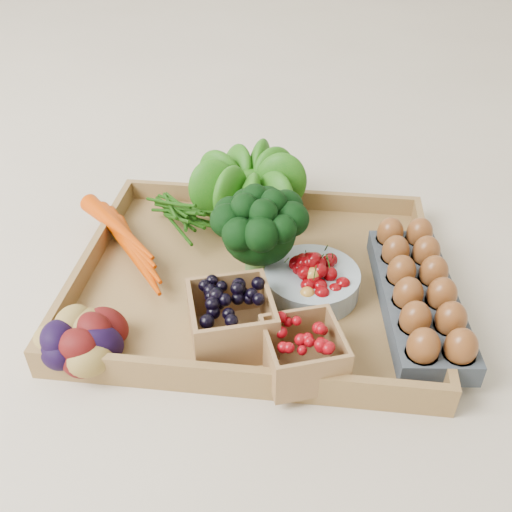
# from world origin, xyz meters

# --- Properties ---
(ground) EXTENTS (4.00, 4.00, 0.00)m
(ground) POSITION_xyz_m (0.00, 0.00, 0.00)
(ground) COLOR beige
(ground) RESTS_ON ground
(tray) EXTENTS (0.55, 0.45, 0.01)m
(tray) POSITION_xyz_m (0.00, 0.00, 0.01)
(tray) COLOR olive
(tray) RESTS_ON ground
(carrots) EXTENTS (0.22, 0.16, 0.05)m
(carrots) POSITION_xyz_m (-0.22, 0.05, 0.04)
(carrots) COLOR #C03800
(carrots) RESTS_ON tray
(lettuce) EXTENTS (0.14, 0.14, 0.14)m
(lettuce) POSITION_xyz_m (-0.03, 0.20, 0.08)
(lettuce) COLOR #11560D
(lettuce) RESTS_ON tray
(broccoli) EXTENTS (0.14, 0.14, 0.11)m
(broccoli) POSITION_xyz_m (0.00, 0.00, 0.07)
(broccoli) COLOR black
(broccoli) RESTS_ON tray
(cherry_bowl) EXTENTS (0.15, 0.15, 0.04)m
(cherry_bowl) POSITION_xyz_m (0.09, -0.02, 0.03)
(cherry_bowl) COLOR #8C9EA5
(cherry_bowl) RESTS_ON tray
(egg_carton) EXTENTS (0.13, 0.31, 0.04)m
(egg_carton) POSITION_xyz_m (0.25, -0.04, 0.03)
(egg_carton) COLOR #3C434C
(egg_carton) RESTS_ON tray
(potatoes) EXTENTS (0.15, 0.15, 0.08)m
(potatoes) POSITION_xyz_m (-0.22, -0.19, 0.06)
(potatoes) COLOR #450B0B
(potatoes) RESTS_ON tray
(punnet_blackberry) EXTENTS (0.14, 0.14, 0.08)m
(punnet_blackberry) POSITION_xyz_m (-0.02, -0.14, 0.05)
(punnet_blackberry) COLOR black
(punnet_blackberry) RESTS_ON tray
(punnet_raspberry) EXTENTS (0.12, 0.12, 0.07)m
(punnet_raspberry) POSITION_xyz_m (0.08, -0.18, 0.05)
(punnet_raspberry) COLOR maroon
(punnet_raspberry) RESTS_ON tray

